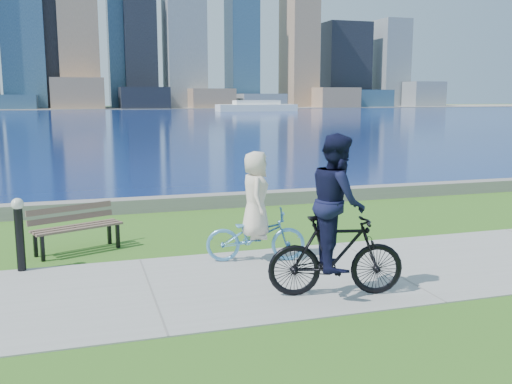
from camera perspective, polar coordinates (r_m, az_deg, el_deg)
ground at (r=8.97m, az=-10.43°, el=-9.78°), size 320.00×320.00×0.00m
concrete_path at (r=8.96m, az=-10.43°, el=-9.72°), size 80.00×3.50×0.02m
seawall at (r=14.91m, az=-13.24°, el=-1.37°), size 90.00×0.50×0.35m
bay_water at (r=80.48m, az=-16.49°, el=7.16°), size 320.00×131.00×0.01m
far_shore at (r=138.45m, az=-16.81°, el=8.05°), size 320.00×30.00×0.12m
ferry_far at (r=107.39m, az=0.05°, el=8.52°), size 14.85×4.24×2.01m
park_bench at (r=11.42m, az=-17.64°, el=-3.09°), size 1.77×1.17×0.87m
bollard_lamp at (r=10.38m, az=-22.60°, el=-3.51°), size 0.21×0.21×1.27m
cyclist_woman at (r=10.15m, az=-0.04°, el=-2.90°), size 1.01×1.87×1.98m
cyclist_man at (r=8.43m, az=8.06°, el=-3.68°), size 1.02×2.08×2.41m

